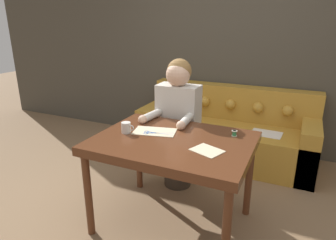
{
  "coord_description": "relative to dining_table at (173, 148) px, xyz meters",
  "views": [
    {
      "loc": [
        0.89,
        -1.98,
        1.66
      ],
      "look_at": [
        -0.08,
        0.13,
        0.88
      ],
      "focal_mm": 32.0,
      "sensor_mm": 36.0,
      "label": 1
    }
  ],
  "objects": [
    {
      "name": "couch",
      "position": [
        0.07,
        1.49,
        -0.39
      ],
      "size": [
        2.08,
        0.83,
        0.86
      ],
      "color": "#B7842D",
      "rests_on": "ground_plane"
    },
    {
      "name": "thread_spool",
      "position": [
        0.42,
        0.27,
        0.1
      ],
      "size": [
        0.04,
        0.04,
        0.05
      ],
      "color": "#338C4C",
      "rests_on": "dining_table"
    },
    {
      "name": "ground_plane",
      "position": [
        -0.02,
        0.0,
        -0.7
      ],
      "size": [
        16.0,
        16.0,
        0.0
      ],
      "primitive_type": "plane",
      "color": "#846647"
    },
    {
      "name": "scissors",
      "position": [
        -0.2,
        0.05,
        0.08
      ],
      "size": [
        0.25,
        0.12,
        0.01
      ],
      "color": "silver",
      "rests_on": "dining_table"
    },
    {
      "name": "wall_back",
      "position": [
        -0.02,
        1.9,
        0.6
      ],
      "size": [
        8.0,
        0.06,
        2.6
      ],
      "color": "#474238",
      "rests_on": "ground_plane"
    },
    {
      "name": "pattern_paper_offcut",
      "position": [
        0.31,
        -0.1,
        0.08
      ],
      "size": [
        0.25,
        0.23,
        0.0
      ],
      "color": "beige",
      "rests_on": "dining_table"
    },
    {
      "name": "person",
      "position": [
        -0.21,
        0.6,
        -0.0
      ],
      "size": [
        0.45,
        0.56,
        1.32
      ],
      "color": "#33281E",
      "rests_on": "ground_plane"
    },
    {
      "name": "dining_table",
      "position": [
        0.0,
        0.0,
        0.0
      ],
      "size": [
        1.22,
        0.91,
        0.78
      ],
      "color": "#562D19",
      "rests_on": "ground_plane"
    },
    {
      "name": "pattern_paper_main",
      "position": [
        -0.2,
        0.09,
        0.08
      ],
      "size": [
        0.38,
        0.28,
        0.0
      ],
      "color": "beige",
      "rests_on": "dining_table"
    },
    {
      "name": "mug",
      "position": [
        -0.4,
        -0.04,
        0.13
      ],
      "size": [
        0.11,
        0.08,
        0.09
      ],
      "color": "silver",
      "rests_on": "dining_table"
    }
  ]
}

